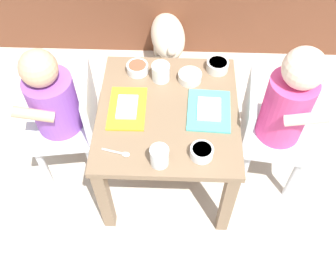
{
  "coord_description": "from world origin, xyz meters",
  "views": [
    {
      "loc": [
        0.03,
        -0.91,
        1.48
      ],
      "look_at": [
        0.0,
        0.0,
        0.28
      ],
      "focal_mm": 40.46,
      "sensor_mm": 36.0,
      "label": 1
    }
  ],
  "objects_px": {
    "cereal_bowl_left_side": "(137,68)",
    "cereal_bowl_right_side": "(218,66)",
    "water_cup_left": "(161,73)",
    "veggie_bowl_near": "(202,152)",
    "seated_child_right": "(284,107)",
    "water_cup_right": "(159,157)",
    "veggie_bowl_far": "(190,77)",
    "dining_table": "(168,123)",
    "dog": "(167,33)",
    "food_tray_right": "(209,111)",
    "spoon_by_left_tray": "(119,153)",
    "seated_child_left": "(57,103)",
    "food_tray_left": "(127,108)"
  },
  "relations": [
    {
      "from": "water_cup_right",
      "to": "veggie_bowl_near",
      "type": "distance_m",
      "value": 0.14
    },
    {
      "from": "dog",
      "to": "food_tray_right",
      "type": "xyz_separation_m",
      "value": [
        0.18,
        -0.74,
        0.24
      ]
    },
    {
      "from": "seated_child_left",
      "to": "veggie_bowl_far",
      "type": "relative_size",
      "value": 7.28
    },
    {
      "from": "seated_child_right",
      "to": "water_cup_right",
      "type": "height_order",
      "value": "seated_child_right"
    },
    {
      "from": "water_cup_left",
      "to": "spoon_by_left_tray",
      "type": "xyz_separation_m",
      "value": [
        -0.13,
        -0.36,
        -0.03
      ]
    },
    {
      "from": "food_tray_left",
      "to": "water_cup_right",
      "type": "bearing_deg",
      "value": -60.11
    },
    {
      "from": "dog",
      "to": "food_tray_left",
      "type": "height_order",
      "value": "food_tray_left"
    },
    {
      "from": "seated_child_left",
      "to": "cereal_bowl_right_side",
      "type": "bearing_deg",
      "value": 17.56
    },
    {
      "from": "cereal_bowl_left_side",
      "to": "veggie_bowl_far",
      "type": "relative_size",
      "value": 0.94
    },
    {
      "from": "veggie_bowl_far",
      "to": "cereal_bowl_right_side",
      "type": "xyz_separation_m",
      "value": [
        0.11,
        0.06,
        0.0
      ]
    },
    {
      "from": "food_tray_right",
      "to": "cereal_bowl_left_side",
      "type": "bearing_deg",
      "value": 144.1
    },
    {
      "from": "seated_child_right",
      "to": "water_cup_right",
      "type": "xyz_separation_m",
      "value": [
        -0.44,
        -0.25,
        0.02
      ]
    },
    {
      "from": "dog",
      "to": "cereal_bowl_right_side",
      "type": "relative_size",
      "value": 5.0
    },
    {
      "from": "water_cup_left",
      "to": "veggie_bowl_near",
      "type": "height_order",
      "value": "water_cup_left"
    },
    {
      "from": "food_tray_right",
      "to": "veggie_bowl_near",
      "type": "xyz_separation_m",
      "value": [
        -0.03,
        -0.19,
        0.01
      ]
    },
    {
      "from": "water_cup_right",
      "to": "spoon_by_left_tray",
      "type": "xyz_separation_m",
      "value": [
        -0.14,
        0.03,
        -0.03
      ]
    },
    {
      "from": "veggie_bowl_near",
      "to": "cereal_bowl_left_side",
      "type": "bearing_deg",
      "value": 121.99
    },
    {
      "from": "seated_child_right",
      "to": "water_cup_right",
      "type": "bearing_deg",
      "value": -150.92
    },
    {
      "from": "seated_child_right",
      "to": "cereal_bowl_right_side",
      "type": "distance_m",
      "value": 0.31
    },
    {
      "from": "dog",
      "to": "food_tray_right",
      "type": "relative_size",
      "value": 2.13
    },
    {
      "from": "food_tray_left",
      "to": "cereal_bowl_left_side",
      "type": "height_order",
      "value": "cereal_bowl_left_side"
    },
    {
      "from": "dog",
      "to": "spoon_by_left_tray",
      "type": "height_order",
      "value": "spoon_by_left_tray"
    },
    {
      "from": "water_cup_right",
      "to": "cereal_bowl_left_side",
      "type": "distance_m",
      "value": 0.44
    },
    {
      "from": "seated_child_right",
      "to": "cereal_bowl_left_side",
      "type": "distance_m",
      "value": 0.58
    },
    {
      "from": "cereal_bowl_left_side",
      "to": "cereal_bowl_right_side",
      "type": "height_order",
      "value": "cereal_bowl_right_side"
    },
    {
      "from": "water_cup_left",
      "to": "veggie_bowl_far",
      "type": "bearing_deg",
      "value": -1.59
    },
    {
      "from": "cereal_bowl_left_side",
      "to": "veggie_bowl_far",
      "type": "bearing_deg",
      "value": -10.69
    },
    {
      "from": "veggie_bowl_far",
      "to": "seated_child_right",
      "type": "bearing_deg",
      "value": -22.68
    },
    {
      "from": "dog",
      "to": "veggie_bowl_near",
      "type": "height_order",
      "value": "veggie_bowl_near"
    },
    {
      "from": "water_cup_left",
      "to": "veggie_bowl_near",
      "type": "relative_size",
      "value": 0.9
    },
    {
      "from": "seated_child_left",
      "to": "veggie_bowl_far",
      "type": "xyz_separation_m",
      "value": [
        0.5,
        0.13,
        0.03
      ]
    },
    {
      "from": "seated_child_left",
      "to": "veggie_bowl_far",
      "type": "bearing_deg",
      "value": 14.63
    },
    {
      "from": "dining_table",
      "to": "veggie_bowl_near",
      "type": "height_order",
      "value": "veggie_bowl_near"
    },
    {
      "from": "seated_child_left",
      "to": "cereal_bowl_left_side",
      "type": "relative_size",
      "value": 7.74
    },
    {
      "from": "water_cup_left",
      "to": "food_tray_right",
      "type": "bearing_deg",
      "value": -41.99
    },
    {
      "from": "food_tray_right",
      "to": "seated_child_right",
      "type": "bearing_deg",
      "value": 3.98
    },
    {
      "from": "water_cup_left",
      "to": "cereal_bowl_left_side",
      "type": "distance_m",
      "value": 0.1
    },
    {
      "from": "seated_child_left",
      "to": "veggie_bowl_far",
      "type": "height_order",
      "value": "seated_child_left"
    },
    {
      "from": "food_tray_left",
      "to": "water_cup_right",
      "type": "height_order",
      "value": "water_cup_right"
    },
    {
      "from": "dining_table",
      "to": "seated_child_right",
      "type": "relative_size",
      "value": 0.8
    },
    {
      "from": "spoon_by_left_tray",
      "to": "seated_child_left",
      "type": "bearing_deg",
      "value": 139.28
    },
    {
      "from": "dog",
      "to": "food_tray_right",
      "type": "distance_m",
      "value": 0.8
    },
    {
      "from": "food_tray_left",
      "to": "food_tray_right",
      "type": "height_order",
      "value": "same"
    },
    {
      "from": "veggie_bowl_far",
      "to": "cereal_bowl_right_side",
      "type": "distance_m",
      "value": 0.13
    },
    {
      "from": "food_tray_right",
      "to": "veggie_bowl_near",
      "type": "bearing_deg",
      "value": -99.15
    },
    {
      "from": "dog",
      "to": "water_cup_left",
      "type": "relative_size",
      "value": 6.28
    },
    {
      "from": "dog",
      "to": "veggie_bowl_far",
      "type": "xyz_separation_m",
      "value": [
        0.11,
        -0.58,
        0.25
      ]
    },
    {
      "from": "seated_child_right",
      "to": "water_cup_left",
      "type": "height_order",
      "value": "seated_child_right"
    },
    {
      "from": "dining_table",
      "to": "veggie_bowl_far",
      "type": "xyz_separation_m",
      "value": [
        0.08,
        0.16,
        0.09
      ]
    },
    {
      "from": "seated_child_right",
      "to": "water_cup_left",
      "type": "distance_m",
      "value": 0.48
    }
  ]
}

